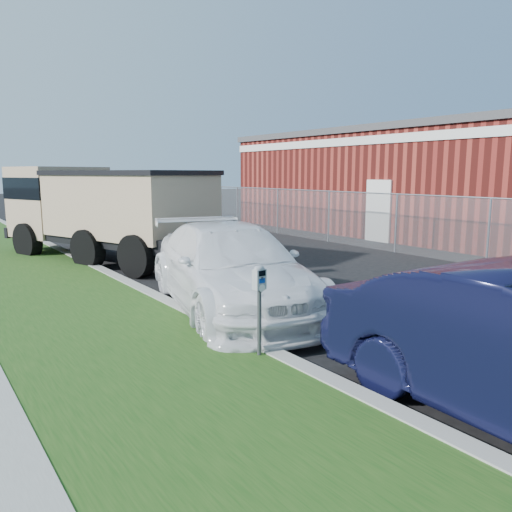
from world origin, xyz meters
TOP-DOWN VIEW (x-y plane):
  - ground at (0.00, 0.00)m, footprint 120.00×120.00m
  - chainlink_fence at (6.00, 7.00)m, footprint 0.06×30.06m
  - brick_building at (12.00, 8.00)m, footprint 9.20×14.20m
  - parking_meter at (-2.81, -1.08)m, footprint 0.17×0.13m
  - white_wagon at (-1.70, 1.41)m, footprint 3.35×5.61m
  - dump_truck at (-1.82, 7.92)m, footprint 4.54×7.10m

SIDE VIEW (x-z plane):
  - ground at x=0.00m, z-range 0.00..0.00m
  - white_wagon at x=-1.70m, z-range 0.00..1.52m
  - parking_meter at x=-2.81m, z-range 0.38..1.57m
  - chainlink_fence at x=6.00m, z-range -13.74..16.26m
  - dump_truck at x=-1.82m, z-range 0.16..2.78m
  - brick_building at x=12.00m, z-range 0.04..4.21m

